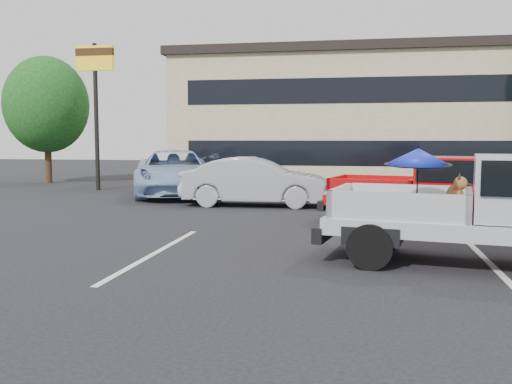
# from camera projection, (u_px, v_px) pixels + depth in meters

# --- Properties ---
(ground) EXTENTS (90.00, 90.00, 0.00)m
(ground) POSITION_uv_depth(u_px,v_px,m) (303.00, 288.00, 8.21)
(ground) COLOR black
(ground) RESTS_ON ground
(stripe_left) EXTENTS (0.12, 5.00, 0.01)m
(stripe_left) POSITION_uv_depth(u_px,v_px,m) (155.00, 253.00, 10.71)
(stripe_left) COLOR silver
(stripe_left) RESTS_ON ground
(stripe_right) EXTENTS (0.12, 5.00, 0.01)m
(stripe_right) POSITION_uv_depth(u_px,v_px,m) (493.00, 266.00, 9.62)
(stripe_right) COLOR silver
(stripe_right) RESTS_ON ground
(motel_building) EXTENTS (20.40, 8.40, 6.30)m
(motel_building) POSITION_uv_depth(u_px,v_px,m) (388.00, 117.00, 28.08)
(motel_building) COLOR tan
(motel_building) RESTS_ON ground
(motel_sign) EXTENTS (1.60, 0.22, 6.00)m
(motel_sign) POSITION_uv_depth(u_px,v_px,m) (95.00, 77.00, 23.29)
(motel_sign) COLOR black
(motel_sign) RESTS_ON ground
(tree_left) EXTENTS (3.96, 3.96, 6.02)m
(tree_left) POSITION_uv_depth(u_px,v_px,m) (46.00, 105.00, 27.05)
(tree_left) COLOR #332114
(tree_left) RESTS_ON ground
(tree_back) EXTENTS (4.68, 4.68, 7.11)m
(tree_back) POSITION_uv_depth(u_px,v_px,m) (463.00, 95.00, 30.19)
(tree_back) COLOR #332114
(tree_back) RESTS_ON ground
(silver_pickup) EXTENTS (5.94, 2.88, 2.06)m
(silver_pickup) POSITION_uv_depth(u_px,v_px,m) (512.00, 205.00, 9.41)
(silver_pickup) COLOR black
(silver_pickup) RESTS_ON ground
(red_pickup) EXTENTS (5.43, 2.92, 1.70)m
(red_pickup) POSITION_uv_depth(u_px,v_px,m) (443.00, 189.00, 13.90)
(red_pickup) COLOR black
(red_pickup) RESTS_ON ground
(silver_sedan) EXTENTS (4.76, 1.83, 1.55)m
(silver_sedan) POSITION_uv_depth(u_px,v_px,m) (256.00, 182.00, 18.17)
(silver_sedan) COLOR #A3A5AA
(silver_sedan) RESTS_ON ground
(blue_suv) EXTENTS (4.79, 6.73, 1.70)m
(blue_suv) POSITION_uv_depth(u_px,v_px,m) (174.00, 173.00, 21.46)
(blue_suv) COLOR #869FC8
(blue_suv) RESTS_ON ground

